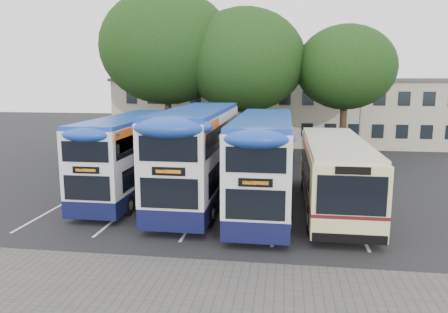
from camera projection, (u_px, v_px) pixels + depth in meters
name	position (u px, v px, depth m)	size (l,w,h in m)	color
ground	(279.00, 243.00, 16.60)	(120.00, 120.00, 0.00)	black
paving_strip	(202.00, 305.00, 12.00)	(40.00, 6.00, 0.01)	#595654
bay_lines	(206.00, 202.00, 21.99)	(14.12, 11.00, 0.01)	silver
depot_building	(285.00, 110.00, 42.35)	(32.40, 8.40, 6.20)	#BCAC97
lamp_post	(362.00, 93.00, 34.34)	(0.25, 1.05, 9.06)	gray
tree_left	(167.00, 47.00, 33.23)	(10.17, 10.17, 12.84)	black
tree_mid	(245.00, 60.00, 32.28)	(8.98, 8.98, 11.32)	black
tree_right	(346.00, 68.00, 31.25)	(7.12, 7.12, 9.99)	black
bus_dd_left	(130.00, 153.00, 22.95)	(2.45, 10.11, 4.21)	#0F1239
bus_dd_mid	(199.00, 151.00, 21.90)	(2.74, 11.29, 4.71)	#0F1239
bus_dd_right	(264.00, 159.00, 20.48)	(2.58, 10.65, 4.44)	#0F1239
bus_single	(334.00, 169.00, 20.87)	(2.82, 11.07, 3.30)	beige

